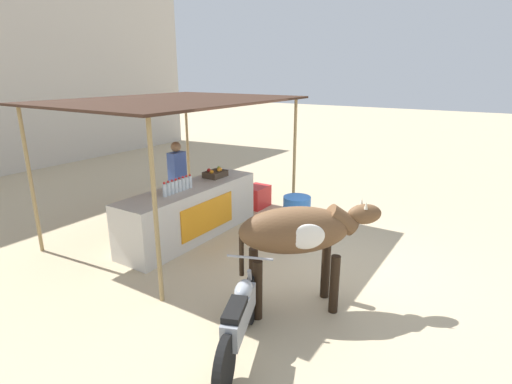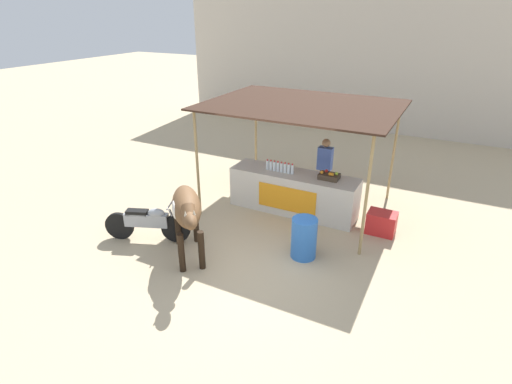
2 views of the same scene
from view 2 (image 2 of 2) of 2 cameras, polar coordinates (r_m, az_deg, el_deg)
The scene contains 11 objects.
ground_plane at distance 7.93m, azimuth -0.88°, elevation -9.17°, with size 60.00×60.00×0.00m, color tan.
building_wall_far at distance 16.31m, azimuth 17.11°, elevation 19.64°, with size 16.00×0.50×6.49m, color beige.
stall_counter at distance 9.44m, azimuth 5.36°, elevation -0.04°, with size 3.00×0.82×0.96m.
stall_awning at distance 9.09m, azimuth 6.58°, elevation 11.78°, with size 4.20×3.20×2.50m.
water_bottle_row at distance 9.29m, azimuth 3.39°, elevation 3.59°, with size 0.70×0.07×0.25m.
fruit_crate at distance 9.03m, azimuth 10.40°, elevation 2.26°, with size 0.44×0.32×0.18m.
vendor_behind_counter at distance 9.81m, azimuth 9.71°, elevation 3.02°, with size 0.34×0.22×1.65m.
cooler_box at distance 9.00m, azimuth 17.47°, elevation -4.21°, with size 0.60×0.44×0.48m, color red.
water_barrel at distance 7.77m, azimuth 6.87°, elevation -6.54°, with size 0.49×0.49×0.82m, color blue.
cow at distance 7.50m, azimuth -9.88°, elevation -2.52°, with size 1.47×1.61×1.44m.
motorcycle_parked at distance 8.52m, azimuth -15.19°, elevation -4.14°, with size 1.70×0.83×0.90m.
Camera 2 is at (3.11, -5.80, 4.43)m, focal length 28.00 mm.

